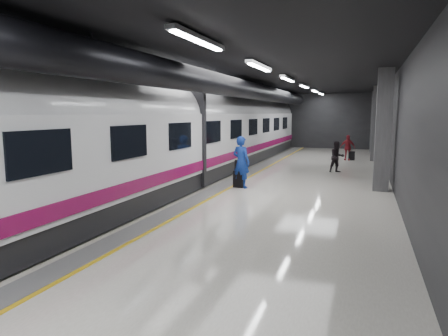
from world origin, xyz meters
The scene contains 9 objects.
ground centered at (0.00, 0.00, 0.00)m, with size 40.00×40.00×0.00m, color silver.
platform_hall centered at (-0.29, 0.96, 3.54)m, with size 10.02×40.02×4.51m.
train centered at (-3.25, 0.00, 2.07)m, with size 3.05×38.00×4.05m.
traveler_main centered at (-0.55, 0.79, 1.00)m, with size 0.73×0.48×2.01m, color #173FAD.
suitcase_main centered at (-0.65, 0.81, 0.33)m, with size 0.40×0.25×0.65m, color black.
shoulder_bag centered at (-0.66, 0.84, 0.86)m, with size 0.32×0.17×0.42m, color black.
traveler_far_a centered at (2.68, 6.22, 0.76)m, with size 0.74×0.58×1.53m, color black.
traveler_far_b centered at (2.94, 11.83, 0.78)m, with size 0.91×0.38×1.56m, color maroon.
suitcase_far centered at (3.19, 11.88, 0.27)m, with size 0.37×0.24×0.54m, color black.
Camera 1 is at (3.92, -13.86, 2.88)m, focal length 32.00 mm.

